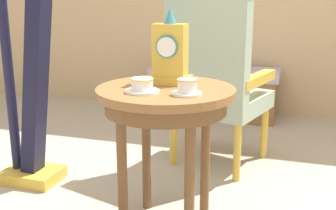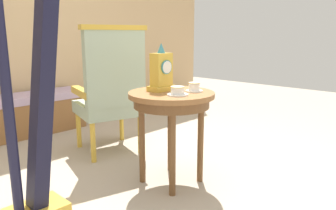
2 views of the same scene
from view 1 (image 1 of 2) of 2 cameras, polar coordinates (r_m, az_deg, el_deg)
name	(u,v)px [view 1 (image 1 of 2)]	position (r m, az deg, el deg)	size (l,w,h in m)	color
side_table	(166,108)	(1.81, -0.31, -0.36)	(0.60, 0.60, 0.67)	brown
teacup_left	(142,86)	(1.70, -3.59, 2.64)	(0.14, 0.14, 0.06)	white
teacup_right	(187,88)	(1.65, 2.62, 2.42)	(0.12, 0.12, 0.06)	white
mantel_clock	(170,54)	(1.85, 0.29, 7.07)	(0.19, 0.11, 0.34)	gold
armchair	(214,75)	(2.53, 6.41, 4.16)	(0.66, 0.66, 1.14)	#9EB299
harp	(28,64)	(2.40, -18.69, 5.37)	(0.40, 0.24, 1.73)	gold
window_bench	(214,92)	(3.75, 6.38, 1.80)	(1.13, 0.40, 0.44)	#B299B7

